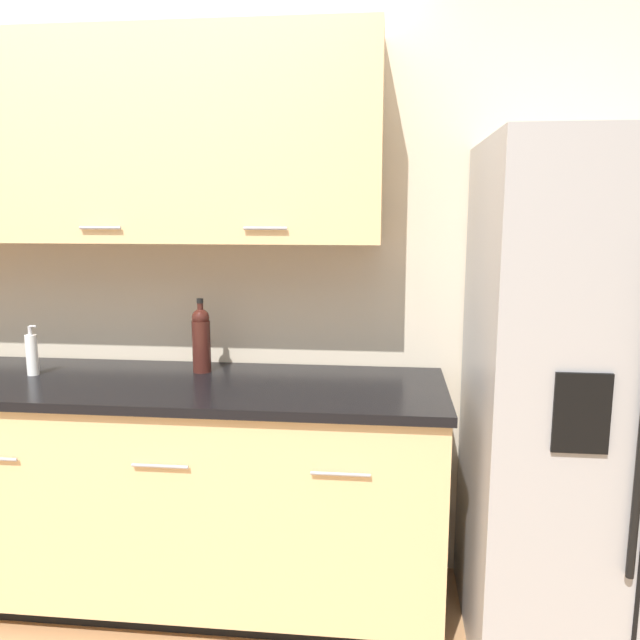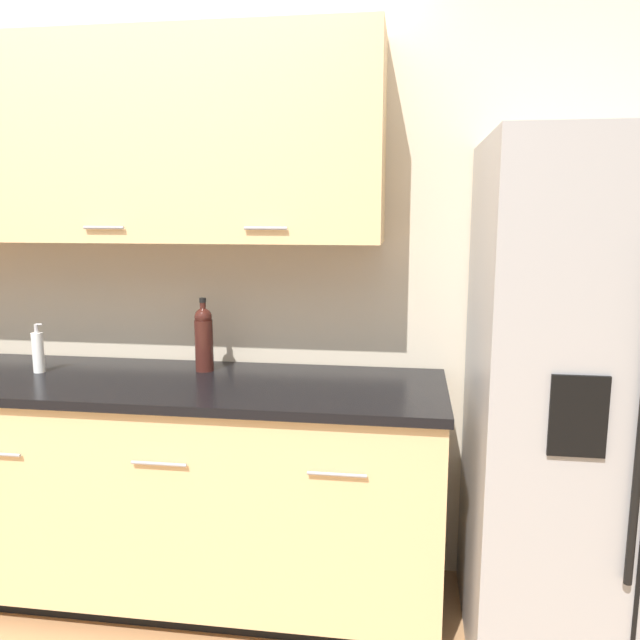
{
  "view_description": "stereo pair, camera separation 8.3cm",
  "coord_description": "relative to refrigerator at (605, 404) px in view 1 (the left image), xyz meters",
  "views": [
    {
      "loc": [
        1.12,
        -1.32,
        1.57
      ],
      "look_at": [
        0.87,
        0.95,
        1.17
      ],
      "focal_mm": 35.0,
      "sensor_mm": 36.0,
      "label": 1
    },
    {
      "loc": [
        1.2,
        -1.31,
        1.57
      ],
      "look_at": [
        0.87,
        0.95,
        1.17
      ],
      "focal_mm": 35.0,
      "sensor_mm": 36.0,
      "label": 2
    }
  ],
  "objects": [
    {
      "name": "soap_dispenser",
      "position": [
        -2.18,
        0.11,
        0.1
      ],
      "size": [
        0.05,
        0.05,
        0.2
      ],
      "color": "white",
      "rests_on": "counter_unit"
    },
    {
      "name": "refrigerator",
      "position": [
        0.0,
        0.0,
        0.0
      ],
      "size": [
        0.9,
        0.81,
        1.81
      ],
      "color": "#9E9EA0",
      "rests_on": "ground_plane"
    },
    {
      "name": "wine_bottle",
      "position": [
        -1.52,
        0.23,
        0.15
      ],
      "size": [
        0.07,
        0.07,
        0.3
      ],
      "color": "#3D1914",
      "rests_on": "counter_unit"
    },
    {
      "name": "counter_unit",
      "position": [
        -1.84,
        0.09,
        -0.44
      ],
      "size": [
        2.62,
        0.64,
        0.92
      ],
      "color": "black",
      "rests_on": "ground_plane"
    },
    {
      "name": "wall_back",
      "position": [
        -1.87,
        0.37,
        0.55
      ],
      "size": [
        10.0,
        0.39,
        2.6
      ],
      "color": "beige",
      "rests_on": "ground_plane"
    }
  ]
}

